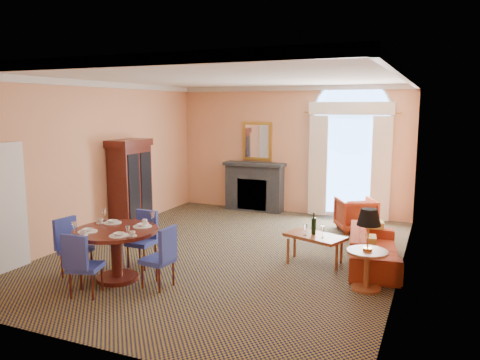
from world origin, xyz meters
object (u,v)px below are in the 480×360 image
at_px(coffee_table, 315,237).
at_px(dining_table, 116,243).
at_px(armchair, 356,214).
at_px(armoire, 130,186).
at_px(sofa, 374,248).
at_px(side_table, 368,240).

bearing_deg(coffee_table, dining_table, -122.98).
relative_size(dining_table, armchair, 1.63).
relative_size(armoire, sofa, 0.97).
bearing_deg(armoire, dining_table, -57.83).
relative_size(dining_table, side_table, 1.08).
bearing_deg(coffee_table, armchair, 103.34).
relative_size(armchair, coffee_table, 0.71).
bearing_deg(side_table, coffee_table, 139.56).
distance_m(armoire, side_table, 5.54).
distance_m(coffee_table, side_table, 1.35).
xyz_separation_m(armoire, sofa, (5.27, -0.36, -0.66)).
bearing_deg(dining_table, side_table, 17.41).
bearing_deg(armoire, sofa, -3.89).
height_order(sofa, coffee_table, coffee_table).
xyz_separation_m(dining_table, armchair, (2.93, 4.47, -0.24)).
xyz_separation_m(dining_table, side_table, (3.64, 1.14, 0.16)).
height_order(dining_table, armchair, dining_table).
xyz_separation_m(armoire, armchair, (4.60, 1.80, -0.60)).
relative_size(dining_table, coffee_table, 1.15).
bearing_deg(sofa, side_table, 173.17).
bearing_deg(dining_table, armoire, 122.17).
height_order(armoire, sofa, armoire).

